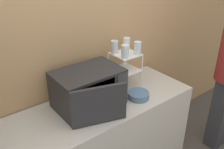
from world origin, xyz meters
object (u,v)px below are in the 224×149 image
object	(u,v)px
glass_back_left	(114,47)
glass_back_right	(127,44)
microwave	(89,89)
glass_front_left	(125,52)
glass_front_right	(138,48)
dish_rack	(125,63)
bowl	(138,95)

from	to	relation	value
glass_back_left	glass_back_right	bearing A→B (deg)	-0.30
microwave	glass_front_left	size ratio (longest dim) A/B	4.71
glass_back_right	microwave	bearing A→B (deg)	-163.39
glass_front_right	glass_back_left	bearing A→B (deg)	135.63
glass_front_right	microwave	bearing A→B (deg)	-178.48
microwave	glass_front_left	distance (m)	0.46
glass_front_left	glass_back_right	world-z (taller)	same
dish_rack	glass_back_left	bearing A→B (deg)	137.04
microwave	glass_back_right	size ratio (longest dim) A/B	4.71
glass_back_right	glass_front_right	distance (m)	0.15
glass_front_right	glass_front_left	bearing A→B (deg)	178.31
glass_back_left	dish_rack	bearing A→B (deg)	-42.96
glass_front_left	bowl	size ratio (longest dim) A/B	0.62
glass_back_right	bowl	xyz separation A→B (m)	(-0.13, -0.33, -0.37)
microwave	glass_back_right	distance (m)	0.61
dish_rack	glass_front_right	bearing A→B (deg)	-45.70
glass_back_right	glass_front_right	bearing A→B (deg)	-87.73
glass_front_right	bowl	world-z (taller)	glass_front_right
microwave	glass_front_right	size ratio (longest dim) A/B	4.71
bowl	microwave	bearing A→B (deg)	158.13
microwave	glass_back_right	xyz separation A→B (m)	(0.54, 0.16, 0.23)
bowl	glass_front_right	bearing A→B (deg)	53.02
microwave	glass_front_right	bearing A→B (deg)	1.52
microwave	bowl	world-z (taller)	microwave
glass_front_left	glass_back_right	xyz separation A→B (m)	(0.14, 0.14, 0.00)
glass_back_right	glass_back_left	distance (m)	0.15
glass_front_right	bowl	size ratio (longest dim) A/B	0.62
glass_front_left	glass_front_right	distance (m)	0.15
microwave	dish_rack	world-z (taller)	dish_rack
microwave	bowl	size ratio (longest dim) A/B	2.94
glass_back_left	bowl	distance (m)	0.49
dish_rack	glass_front_right	size ratio (longest dim) A/B	2.80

